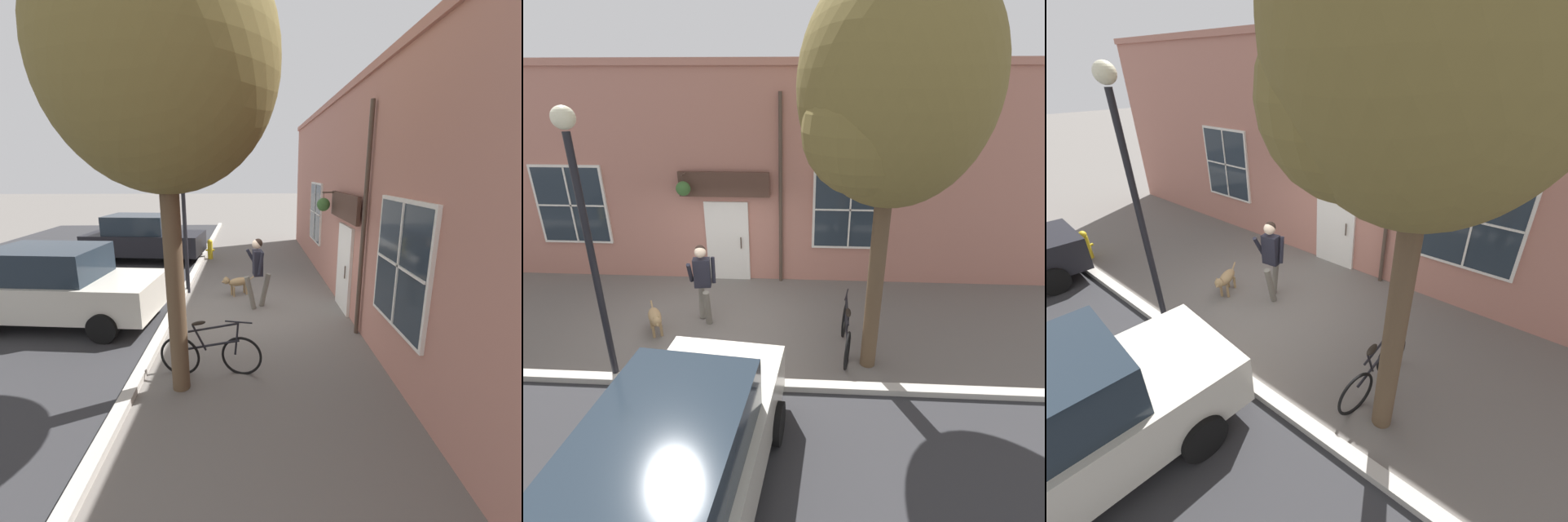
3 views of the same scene
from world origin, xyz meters
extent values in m
plane|color=#66605B|center=(0.00, 0.00, 0.00)|extent=(90.00, 90.00, 0.00)
cube|color=#B2ADA3|center=(2.00, 0.00, 0.06)|extent=(0.20, 28.00, 0.12)
cube|color=#B27566|center=(-2.35, 0.00, 2.57)|extent=(0.30, 18.00, 5.13)
cube|color=#B27566|center=(-2.35, 0.00, 5.21)|extent=(0.42, 18.00, 0.16)
cube|color=white|center=(-2.18, 0.03, 1.05)|extent=(0.10, 1.10, 2.10)
cube|color=#232D38|center=(-2.15, 0.03, 1.00)|extent=(0.03, 0.90, 1.90)
cylinder|color=#47382D|center=(-2.09, 0.38, 1.05)|extent=(0.03, 0.03, 0.30)
cube|color=#4C3328|center=(-2.08, 0.03, 2.55)|extent=(0.08, 2.20, 0.60)
cylinder|color=#47382D|center=(-2.12, 1.39, 2.31)|extent=(0.09, 0.09, 4.62)
cylinder|color=#47382D|center=(-1.96, -0.88, 2.82)|extent=(0.44, 0.04, 0.04)
cylinder|color=#47382D|center=(-1.78, -0.88, 2.64)|extent=(0.01, 0.01, 0.34)
cone|color=#2D2823|center=(-1.78, -0.88, 2.42)|extent=(0.32, 0.32, 0.18)
sphere|color=#3D6B33|center=(-1.78, -0.88, 2.51)|extent=(0.34, 0.34, 0.34)
cube|color=white|center=(-2.18, -3.91, 1.95)|extent=(0.08, 1.82, 2.02)
cube|color=#232D38|center=(-2.15, -3.91, 1.95)|extent=(0.03, 1.70, 1.90)
cube|color=white|center=(-2.13, -3.91, 1.95)|extent=(0.04, 0.04, 1.90)
cube|color=white|center=(-2.13, -3.91, 1.95)|extent=(0.04, 1.70, 0.04)
cube|color=white|center=(-2.18, 3.09, 1.95)|extent=(0.08, 1.82, 2.02)
cube|color=#232D38|center=(-2.15, 3.09, 1.95)|extent=(0.03, 1.70, 1.90)
cube|color=white|center=(-2.13, 3.09, 1.95)|extent=(0.04, 0.04, 1.90)
cube|color=white|center=(-2.13, 3.09, 1.95)|extent=(0.04, 1.70, 0.04)
cylinder|color=#6B665B|center=(0.13, -0.01, 0.43)|extent=(0.32, 0.17, 0.86)
cylinder|color=#6B665B|center=(-0.24, -0.23, 0.43)|extent=(0.32, 0.17, 0.86)
cube|color=black|center=(-0.05, -0.12, 1.16)|extent=(0.27, 0.37, 0.62)
sphere|color=beige|center=(-0.03, -0.12, 1.63)|extent=(0.23, 0.23, 0.23)
sphere|color=black|center=(-0.06, -0.12, 1.66)|extent=(0.22, 0.22, 0.22)
cylinder|color=black|center=(-0.13, 0.10, 1.20)|extent=(0.17, 0.11, 0.57)
cylinder|color=black|center=(0.08, -0.33, 1.22)|extent=(0.34, 0.13, 0.52)
ellipsoid|color=#997A51|center=(0.44, -1.05, 0.38)|extent=(0.69, 0.52, 0.23)
cylinder|color=#997A51|center=(0.58, -0.90, 0.14)|extent=(0.06, 0.06, 0.28)
cylinder|color=#997A51|center=(0.65, -1.03, 0.14)|extent=(0.06, 0.06, 0.28)
cylinder|color=#997A51|center=(0.24, -1.07, 0.14)|extent=(0.06, 0.06, 0.28)
cylinder|color=#997A51|center=(0.30, -1.21, 0.14)|extent=(0.06, 0.06, 0.28)
sphere|color=#997A51|center=(0.78, -0.88, 0.47)|extent=(0.19, 0.19, 0.19)
cone|color=#997A51|center=(0.88, -0.83, 0.45)|extent=(0.13, 0.13, 0.09)
cone|color=#997A51|center=(0.75, -0.84, 0.56)|extent=(0.06, 0.06, 0.07)
cone|color=#997A51|center=(0.79, -0.93, 0.56)|extent=(0.06, 0.06, 0.07)
cylinder|color=#997A51|center=(0.08, -1.23, 0.43)|extent=(0.20, 0.13, 0.14)
cylinder|color=brown|center=(1.25, 3.22, 1.83)|extent=(0.27, 0.27, 3.66)
ellipsoid|color=brown|center=(1.25, 3.22, 4.73)|extent=(3.07, 2.76, 3.38)
sphere|color=brown|center=(1.71, 2.81, 4.19)|extent=(1.79, 1.79, 1.79)
torus|color=black|center=(0.29, 2.86, 0.33)|extent=(0.70, 0.19, 0.70)
torus|color=black|center=(1.33, 2.82, 0.33)|extent=(0.70, 0.19, 0.70)
cylinder|color=black|center=(0.81, 2.84, 0.53)|extent=(0.98, 0.07, 0.21)
cylinder|color=black|center=(0.99, 2.83, 0.67)|extent=(0.24, 0.04, 0.47)
cylinder|color=black|center=(0.76, 2.84, 0.85)|extent=(0.83, 0.06, 0.18)
cylinder|color=black|center=(0.37, 2.85, 0.65)|extent=(0.10, 0.04, 0.58)
cylinder|color=black|center=(0.33, 2.86, 0.95)|extent=(0.46, 0.12, 0.03)
ellipsoid|color=black|center=(0.99, 2.83, 0.93)|extent=(0.25, 0.11, 0.10)
cube|color=black|center=(4.10, -4.99, 0.69)|extent=(4.45, 2.17, 0.76)
cube|color=#1E2833|center=(4.31, -5.01, 1.41)|extent=(2.37, 1.76, 0.68)
cylinder|color=black|center=(2.68, -5.74, 0.31)|extent=(0.63, 0.24, 0.62)
cylinder|color=black|center=(2.85, -3.99, 0.31)|extent=(0.63, 0.24, 0.62)
cylinder|color=black|center=(5.34, -6.00, 0.31)|extent=(0.63, 0.24, 0.62)
cylinder|color=black|center=(5.51, -4.24, 0.31)|extent=(0.63, 0.24, 0.62)
cube|color=beige|center=(4.34, 0.66, 0.69)|extent=(4.45, 2.17, 0.76)
cube|color=#1E2833|center=(4.55, 0.64, 1.41)|extent=(2.37, 1.76, 0.68)
cylinder|color=black|center=(2.92, -0.09, 0.31)|extent=(0.63, 0.24, 0.62)
cylinder|color=black|center=(3.09, 1.66, 0.31)|extent=(0.63, 0.24, 0.62)
cylinder|color=black|center=(5.58, -0.35, 0.31)|extent=(0.63, 0.24, 0.62)
cylinder|color=black|center=(1.89, -1.27, 2.09)|extent=(0.11, 0.11, 4.18)
sphere|color=beige|center=(1.89, -1.27, 4.36)|extent=(0.32, 0.32, 0.32)
cylinder|color=gold|center=(1.69, -5.20, 0.31)|extent=(0.20, 0.20, 0.62)
sphere|color=gold|center=(1.69, -5.20, 0.67)|extent=(0.20, 0.20, 0.20)
cylinder|color=gold|center=(1.81, -5.20, 0.34)|extent=(0.10, 0.07, 0.07)
cylinder|color=gold|center=(1.57, -5.20, 0.34)|extent=(0.10, 0.07, 0.07)
camera|label=1|loc=(0.14, 8.15, 3.37)|focal=24.00mm
camera|label=2|loc=(7.48, 2.02, 4.80)|focal=28.00mm
camera|label=3|loc=(4.46, 4.43, 4.39)|focal=24.00mm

